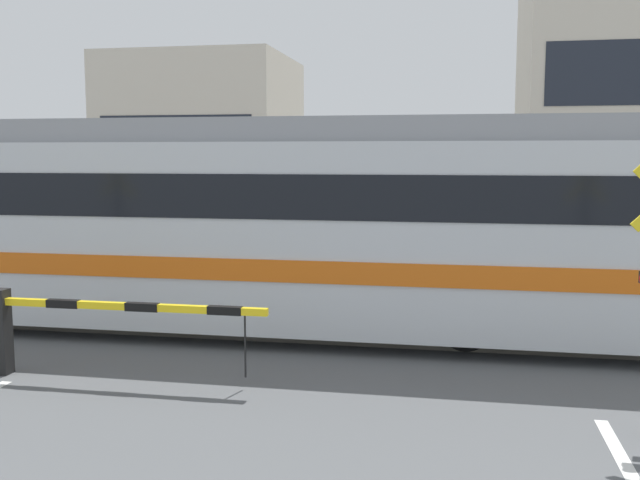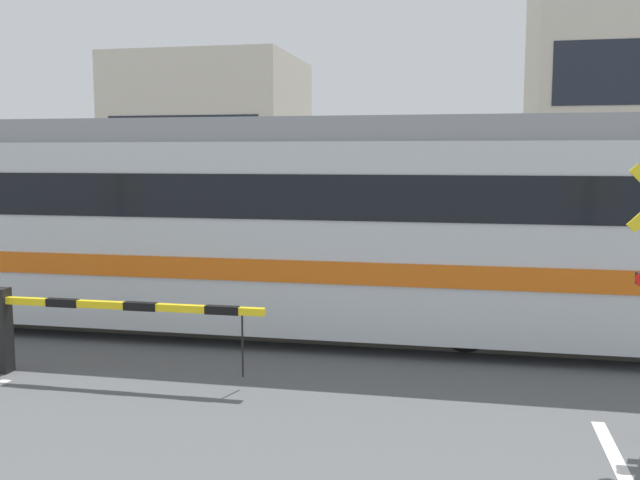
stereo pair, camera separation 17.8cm
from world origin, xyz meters
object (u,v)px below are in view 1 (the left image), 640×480
commuter_train (130,217)px  pedestrian (402,235)px  crossing_barrier_far (504,267)px  crossing_barrier_near (65,320)px

commuter_train → pedestrian: commuter_train is taller
commuter_train → crossing_barrier_far: (6.31, 2.55, -1.06)m
commuter_train → crossing_barrier_near: bearing=-80.5°
crossing_barrier_near → crossing_barrier_far: bearing=43.5°
crossing_barrier_near → pedestrian: 9.31m
crossing_barrier_far → pedestrian: bearing=125.2°
crossing_barrier_near → crossing_barrier_far: size_ratio=1.00×
commuter_train → crossing_barrier_far: 6.89m
crossing_barrier_near → commuter_train: bearing=99.5°
crossing_barrier_near → crossing_barrier_far: (5.81, 5.52, 0.00)m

